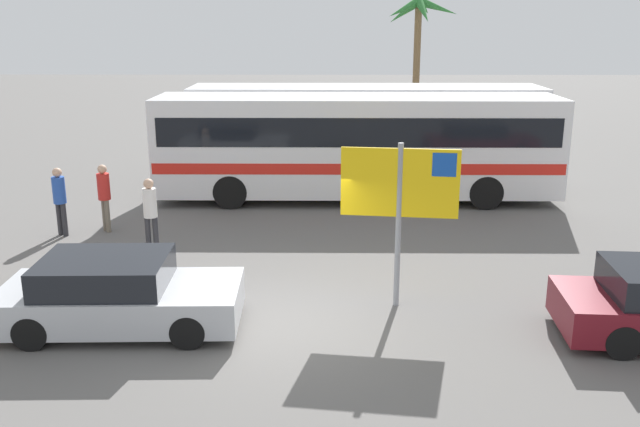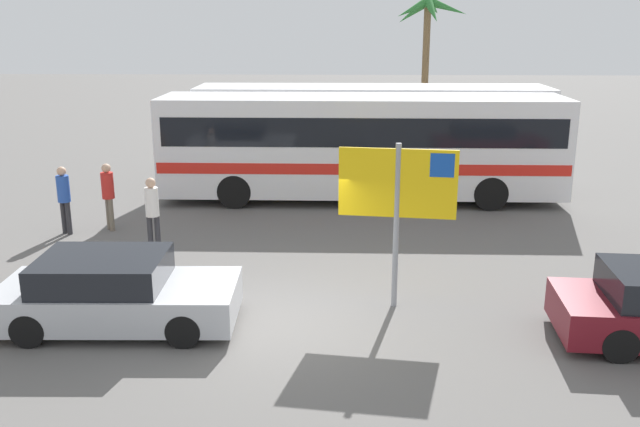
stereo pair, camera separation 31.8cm
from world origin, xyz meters
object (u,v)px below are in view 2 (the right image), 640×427
object	(u,v)px
car_silver	(115,293)
pedestrian_near_sign	(64,194)
ferry_sign	(400,190)
pedestrian_crossing_lot	(108,191)
pedestrian_by_bus	(152,208)
bus_rear_coach	(371,127)
bus_front_coach	(361,142)

from	to	relation	value
car_silver	pedestrian_near_sign	xyz separation A→B (m)	(-3.07, 5.49, 0.42)
ferry_sign	pedestrian_crossing_lot	xyz separation A→B (m)	(-7.19, 4.80, -1.26)
pedestrian_crossing_lot	pedestrian_near_sign	world-z (taller)	pedestrian_crossing_lot
pedestrian_near_sign	pedestrian_by_bus	distance (m)	2.95
ferry_sign	car_silver	xyz separation A→B (m)	(-5.15, -1.06, -1.69)
pedestrian_near_sign	pedestrian_by_bus	xyz separation A→B (m)	(2.64, -1.30, 0.02)
bus_rear_coach	car_silver	bearing A→B (deg)	-112.04
ferry_sign	pedestrian_near_sign	world-z (taller)	ferry_sign
car_silver	pedestrian_by_bus	distance (m)	4.23
pedestrian_crossing_lot	car_silver	bearing A→B (deg)	68.23
bus_rear_coach	pedestrian_crossing_lot	xyz separation A→B (m)	(-7.13, -6.72, -0.72)
bus_rear_coach	car_silver	xyz separation A→B (m)	(-5.09, -12.57, -1.15)
bus_front_coach	pedestrian_crossing_lot	distance (m)	7.58
pedestrian_by_bus	car_silver	bearing A→B (deg)	-175.28
car_silver	pedestrian_by_bus	size ratio (longest dim) A/B	2.38
bus_front_coach	car_silver	size ratio (longest dim) A/B	2.82
bus_front_coach	pedestrian_by_bus	size ratio (longest dim) A/B	6.70
bus_front_coach	car_silver	xyz separation A→B (m)	(-4.66, -9.33, -1.15)
bus_rear_coach	car_silver	world-z (taller)	bus_rear_coach
ferry_sign	pedestrian_near_sign	distance (m)	9.42
ferry_sign	pedestrian_near_sign	bearing A→B (deg)	158.96
ferry_sign	pedestrian_crossing_lot	world-z (taller)	ferry_sign
bus_rear_coach	pedestrian_crossing_lot	distance (m)	9.82
pedestrian_crossing_lot	bus_front_coach	bearing A→B (deg)	166.39
bus_front_coach	pedestrian_near_sign	size ratio (longest dim) A/B	6.79
car_silver	pedestrian_near_sign	size ratio (longest dim) A/B	2.41
bus_front_coach	pedestrian_by_bus	xyz separation A→B (m)	(-5.08, -5.14, -0.71)
ferry_sign	pedestrian_crossing_lot	distance (m)	8.74
car_silver	ferry_sign	bearing A→B (deg)	10.03
bus_rear_coach	pedestrian_near_sign	world-z (taller)	bus_rear_coach
bus_rear_coach	pedestrian_by_bus	bearing A→B (deg)	-123.31
bus_front_coach	car_silver	distance (m)	10.49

